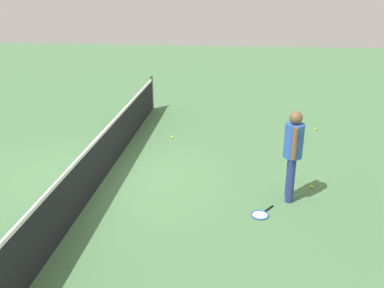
{
  "coord_description": "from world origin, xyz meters",
  "views": [
    {
      "loc": [
        -7.62,
        -2.61,
        3.73
      ],
      "look_at": [
        -0.32,
        -1.85,
        0.9
      ],
      "focal_mm": 38.65,
      "sensor_mm": 36.0,
      "label": 1
    }
  ],
  "objects_px": {
    "player_near_side": "(293,149)",
    "tennis_ball_by_net": "(315,129)",
    "tennis_racket_near_player": "(261,214)",
    "tennis_ball_midcourt": "(312,187)",
    "tennis_ball_near_player": "(172,137)"
  },
  "relations": [
    {
      "from": "player_near_side",
      "to": "tennis_ball_by_net",
      "type": "height_order",
      "value": "player_near_side"
    },
    {
      "from": "tennis_racket_near_player",
      "to": "tennis_ball_midcourt",
      "type": "bearing_deg",
      "value": -42.73
    },
    {
      "from": "player_near_side",
      "to": "tennis_racket_near_player",
      "type": "height_order",
      "value": "player_near_side"
    },
    {
      "from": "tennis_racket_near_player",
      "to": "tennis_ball_by_net",
      "type": "distance_m",
      "value": 5.02
    },
    {
      "from": "tennis_racket_near_player",
      "to": "tennis_ball_midcourt",
      "type": "relative_size",
      "value": 8.68
    },
    {
      "from": "player_near_side",
      "to": "tennis_racket_near_player",
      "type": "relative_size",
      "value": 2.97
    },
    {
      "from": "player_near_side",
      "to": "tennis_ball_by_net",
      "type": "xyz_separation_m",
      "value": [
        4.07,
        -1.17,
        -0.98
      ]
    },
    {
      "from": "tennis_ball_by_net",
      "to": "tennis_racket_near_player",
      "type": "bearing_deg",
      "value": 160.0
    },
    {
      "from": "tennis_racket_near_player",
      "to": "tennis_ball_near_player",
      "type": "relative_size",
      "value": 8.68
    },
    {
      "from": "tennis_racket_near_player",
      "to": "tennis_ball_near_player",
      "type": "xyz_separation_m",
      "value": [
        3.62,
        2.1,
        0.02
      ]
    },
    {
      "from": "player_near_side",
      "to": "tennis_ball_midcourt",
      "type": "bearing_deg",
      "value": -45.8
    },
    {
      "from": "tennis_ball_midcourt",
      "to": "tennis_ball_near_player",
      "type": "bearing_deg",
      "value": 51.69
    },
    {
      "from": "player_near_side",
      "to": "tennis_ball_near_player",
      "type": "distance_m",
      "value": 4.1
    },
    {
      "from": "player_near_side",
      "to": "tennis_ball_midcourt",
      "type": "height_order",
      "value": "player_near_side"
    },
    {
      "from": "player_near_side",
      "to": "tennis_ball_midcourt",
      "type": "relative_size",
      "value": 25.76
    }
  ]
}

